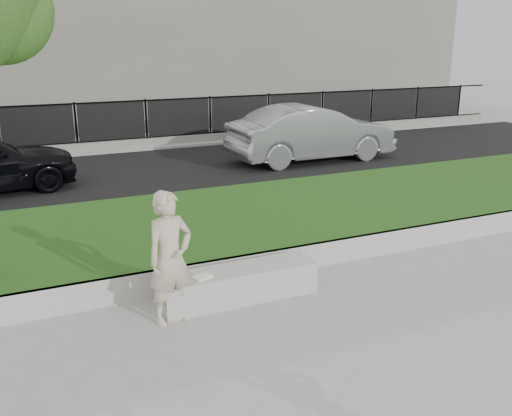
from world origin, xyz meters
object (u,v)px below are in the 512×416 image
stone_bench (239,284)px  man (170,258)px  car_silver (312,133)px  book (202,277)px

stone_bench → man: 1.24m
stone_bench → car_silver: bearing=53.9°
stone_bench → car_silver: 9.36m
book → car_silver: bearing=34.4°
stone_bench → car_silver: car_silver is taller
stone_bench → man: bearing=-166.7°
man → book: bearing=1.7°
book → car_silver: car_silver is taller
stone_bench → car_silver: (5.51, 7.54, 0.62)m
man → car_silver: 10.16m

